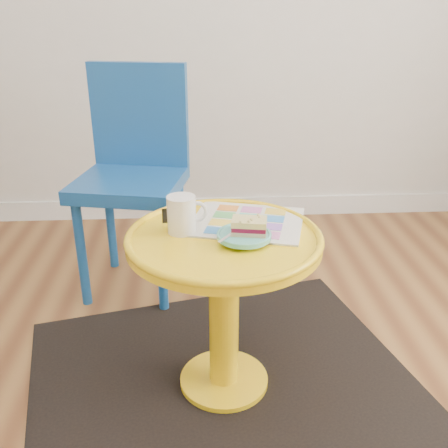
{
  "coord_description": "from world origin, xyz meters",
  "views": [
    {
      "loc": [
        0.17,
        -0.89,
        1.21
      ],
      "look_at": [
        0.25,
        0.48,
        0.61
      ],
      "focal_mm": 40.0,
      "sensor_mm": 36.0,
      "label": 1
    }
  ],
  "objects": [
    {
      "name": "side_table",
      "position": [
        0.25,
        0.48,
        0.41
      ],
      "size": [
        0.6,
        0.6,
        0.57
      ],
      "color": "yellow",
      "rests_on": "ground"
    },
    {
      "name": "newspaper",
      "position": [
        0.33,
        0.58,
        0.57
      ],
      "size": [
        0.41,
        0.38,
        0.01
      ],
      "primitive_type": "cube",
      "rotation": [
        0.0,
        0.0,
        -0.26
      ],
      "color": "silver",
      "rests_on": "side_table"
    },
    {
      "name": "fork",
      "position": [
        0.27,
        0.44,
        0.59
      ],
      "size": [
        0.09,
        0.13,
        0.0
      ],
      "rotation": [
        0.0,
        0.0,
        -0.61
      ],
      "color": "silver",
      "rests_on": "plate"
    },
    {
      "name": "cake_slice",
      "position": [
        0.32,
        0.44,
        0.61
      ],
      "size": [
        0.11,
        0.08,
        0.04
      ],
      "rotation": [
        0.0,
        0.0,
        -0.17
      ],
      "color": "#D3BC8C",
      "rests_on": "plate"
    },
    {
      "name": "plate",
      "position": [
        0.3,
        0.44,
        0.58
      ],
      "size": [
        0.16,
        0.16,
        0.02
      ],
      "color": "#5ABFB1",
      "rests_on": "newspaper"
    },
    {
      "name": "rug",
      "position": [
        0.25,
        0.48,
        0.0
      ],
      "size": [
        1.52,
        1.37,
        0.01
      ],
      "primitive_type": "cube",
      "rotation": [
        0.0,
        0.0,
        0.24
      ],
      "color": "black",
      "rests_on": "ground"
    },
    {
      "name": "mug",
      "position": [
        0.12,
        0.52,
        0.63
      ],
      "size": [
        0.13,
        0.09,
        0.12
      ],
      "rotation": [
        0.0,
        0.0,
        0.14
      ],
      "color": "white",
      "rests_on": "side_table"
    },
    {
      "name": "chair",
      "position": [
        -0.11,
        1.24,
        0.57
      ],
      "size": [
        0.52,
        0.52,
        0.99
      ],
      "rotation": [
        0.0,
        0.0,
        -0.2
      ],
      "color": "#174F96",
      "rests_on": "ground"
    }
  ]
}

